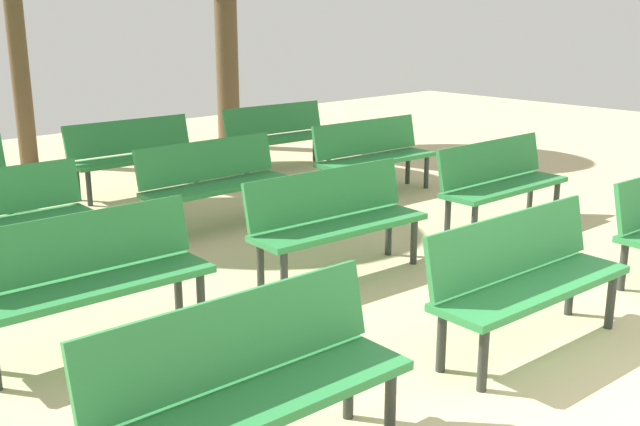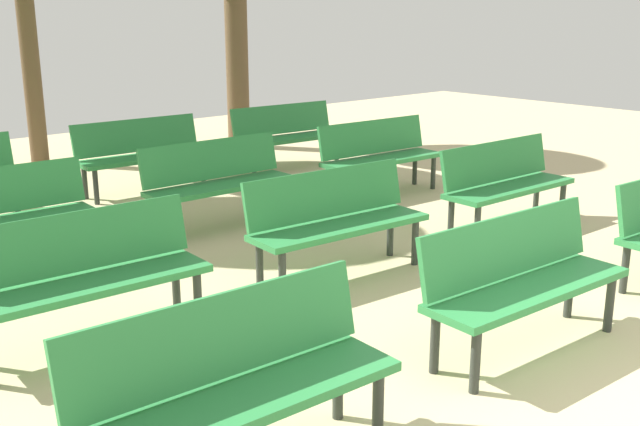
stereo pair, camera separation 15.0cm
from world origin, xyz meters
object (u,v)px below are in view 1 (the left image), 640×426
(bench_r3_c2, at_px, (279,132))
(bench_r1_c2, at_px, (500,179))
(bench_r0_c1, at_px, (525,273))
(bench_r2_c2, at_px, (373,152))
(bench_r0_c0, at_px, (250,379))
(bench_r1_c1, at_px, (335,216))
(bench_r2_c1, at_px, (214,178))
(bench_r1_c0, at_px, (88,273))
(bench_r3_c1, at_px, (134,152))

(bench_r3_c2, bearing_deg, bench_r1_c2, -89.43)
(bench_r0_c1, height_order, bench_r2_c2, same)
(bench_r0_c0, bearing_deg, bench_r1_c1, 40.80)
(bench_r1_c2, height_order, bench_r2_c1, same)
(bench_r1_c2, xyz_separation_m, bench_r2_c2, (0.10, 1.86, 0.00))
(bench_r1_c0, height_order, bench_r2_c1, same)
(bench_r0_c1, distance_m, bench_r1_c2, 2.84)
(bench_r0_c0, height_order, bench_r3_c2, same)
(bench_r1_c0, distance_m, bench_r2_c2, 4.74)
(bench_r2_c2, xyz_separation_m, bench_r3_c2, (0.12, 1.89, 0.00))
(bench_r0_c1, height_order, bench_r2_c1, same)
(bench_r1_c0, xyz_separation_m, bench_r3_c2, (4.56, 3.51, 0.00))
(bench_r1_c0, bearing_deg, bench_r2_c1, 41.02)
(bench_r0_c0, bearing_deg, bench_r3_c1, 68.39)
(bench_r2_c2, bearing_deg, bench_r3_c2, 89.96)
(bench_r3_c1, bearing_deg, bench_r2_c1, -91.77)
(bench_r3_c2, bearing_deg, bench_r0_c0, -127.10)
(bench_r3_c1, bearing_deg, bench_r1_c1, -91.00)
(bench_r0_c0, distance_m, bench_r2_c2, 5.75)
(bench_r0_c1, bearing_deg, bench_r2_c2, 59.91)
(bench_r2_c2, bearing_deg, bench_r1_c0, -156.49)
(bench_r2_c1, distance_m, bench_r3_c2, 2.92)
(bench_r1_c2, height_order, bench_r3_c1, same)
(bench_r0_c1, xyz_separation_m, bench_r1_c1, (0.05, 1.84, 0.00))
(bench_r2_c2, bearing_deg, bench_r2_c1, -179.77)
(bench_r0_c0, xyz_separation_m, bench_r2_c1, (2.35, 3.62, 0.00))
(bench_r3_c1, bearing_deg, bench_r3_c2, 0.27)
(bench_r0_c0, height_order, bench_r2_c1, same)
(bench_r2_c2, bearing_deg, bench_r1_c1, -139.53)
(bench_r0_c0, relative_size, bench_r1_c0, 1.00)
(bench_r0_c0, distance_m, bench_r3_c2, 7.13)
(bench_r0_c1, bearing_deg, bench_r1_c1, 91.63)
(bench_r0_c1, xyz_separation_m, bench_r3_c2, (2.48, 5.46, 0.00))
(bench_r1_c0, distance_m, bench_r3_c2, 5.76)
(bench_r3_c1, xyz_separation_m, bench_r3_c2, (2.19, -0.09, 0.00))
(bench_r2_c1, bearing_deg, bench_r1_c1, -91.82)
(bench_r1_c0, xyz_separation_m, bench_r1_c1, (2.14, -0.11, 0.00))
(bench_r3_c2, bearing_deg, bench_r3_c1, -178.45)
(bench_r0_c0, xyz_separation_m, bench_r1_c1, (2.26, 1.76, 0.00))
(bench_r1_c1, bearing_deg, bench_r1_c0, -178.72)
(bench_r0_c1, distance_m, bench_r2_c2, 4.29)
(bench_r0_c1, distance_m, bench_r1_c1, 1.84)
(bench_r0_c0, xyz_separation_m, bench_r1_c2, (4.46, 1.64, 0.00))
(bench_r0_c0, xyz_separation_m, bench_r0_c1, (2.20, -0.08, 0.00))
(bench_r1_c1, height_order, bench_r1_c2, same)
(bench_r0_c1, distance_m, bench_r3_c1, 5.56)
(bench_r1_c1, xyz_separation_m, bench_r2_c1, (0.09, 1.86, 0.00))
(bench_r0_c1, relative_size, bench_r3_c1, 1.00)
(bench_r0_c1, height_order, bench_r1_c1, same)
(bench_r0_c1, xyz_separation_m, bench_r2_c2, (2.36, 3.58, 0.00))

